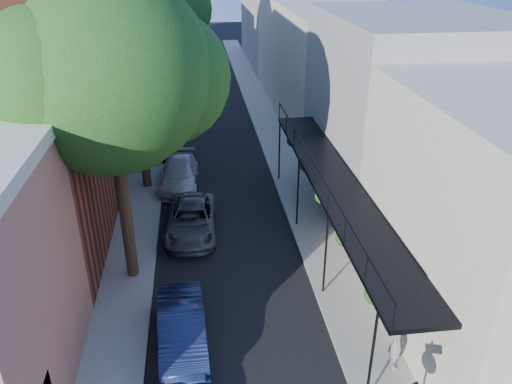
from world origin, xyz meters
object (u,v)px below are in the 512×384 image
object	(u,v)px
parked_car_c	(192,220)
parked_car_e	(172,143)
oak_far	(153,4)
pedestrian	(396,344)
parked_car_b	(182,329)
oak_mid	(142,52)
oak_near	(122,73)
parked_car_f	(174,121)
parked_car_d	(179,174)

from	to	relation	value
parked_car_c	parked_car_e	size ratio (longest dim) A/B	1.17
oak_far	pedestrian	xyz separation A→B (m)	(7.89, -23.09, -7.29)
pedestrian	parked_car_e	bearing A→B (deg)	27.79
oak_far	parked_car_c	xyz separation A→B (m)	(1.89, -14.25, -7.60)
oak_far	parked_car_b	distance (m)	22.69
oak_mid	parked_car_b	world-z (taller)	oak_mid
oak_mid	oak_far	world-z (taller)	oak_far
parked_car_b	oak_mid	bearing A→B (deg)	94.15
oak_near	oak_far	xyz separation A→B (m)	(0.01, 17.01, 0.38)
oak_near	parked_car_f	size ratio (longest dim) A/B	3.18
parked_car_f	parked_car_b	bearing A→B (deg)	-81.13
parked_car_e	oak_near	bearing A→B (deg)	-100.08
oak_near	parked_car_c	distance (m)	7.96
parked_car_d	pedestrian	bearing A→B (deg)	-62.27
parked_car_b	parked_car_f	xyz separation A→B (m)	(-0.75, 21.32, -0.10)
parked_car_e	parked_car_f	size ratio (longest dim) A/B	1.12
oak_far	parked_car_f	bearing A→B (deg)	-1.10
oak_near	oak_mid	world-z (taller)	oak_near
parked_car_b	parked_car_c	size ratio (longest dim) A/B	0.89
oak_near	oak_far	size ratio (longest dim) A/B	0.96
parked_car_c	pedestrian	distance (m)	10.69
parked_car_b	parked_car_c	xyz separation A→B (m)	(0.38, 7.09, -0.04)
parked_car_e	pedestrian	distance (m)	19.83
pedestrian	parked_car_d	bearing A→B (deg)	32.25
oak_mid	oak_far	size ratio (longest dim) A/B	0.86
oak_far	pedestrian	bearing A→B (deg)	-71.13
parked_car_e	parked_car_c	bearing A→B (deg)	-89.83
oak_mid	pedestrian	size ratio (longest dim) A/B	6.00
parked_car_b	parked_car_e	bearing A→B (deg)	89.45
parked_car_e	oak_far	bearing A→B (deg)	92.78
parked_car_d	oak_near	bearing A→B (deg)	-97.25
parked_car_c	pedestrian	world-z (taller)	pedestrian
oak_far	parked_car_d	world-z (taller)	oak_far
parked_car_d	parked_car_f	size ratio (longest dim) A/B	1.30
oak_near	parked_car_b	size ratio (longest dim) A/B	2.71
parked_car_d	parked_car_f	xyz separation A→B (m)	(-0.52, 9.24, -0.09)
pedestrian	oak_far	bearing A→B (deg)	25.56
oak_near	parked_car_d	distance (m)	10.66
parked_car_b	oak_far	bearing A→B (deg)	90.91
parked_car_e	parked_car_f	bearing A→B (deg)	83.45
parked_car_c	parked_car_d	size ratio (longest dim) A/B	1.01
oak_near	oak_far	distance (m)	17.01
oak_mid	parked_car_d	world-z (taller)	oak_mid
parked_car_d	parked_car_e	distance (m)	4.69
parked_car_c	oak_mid	bearing A→B (deg)	114.35
oak_near	parked_car_b	distance (m)	8.53
parked_car_d	parked_car_f	world-z (taller)	parked_car_d
parked_car_c	parked_car_d	world-z (taller)	parked_car_d
oak_mid	oak_far	distance (m)	9.12
oak_near	pedestrian	xyz separation A→B (m)	(7.91, -6.08, -6.91)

